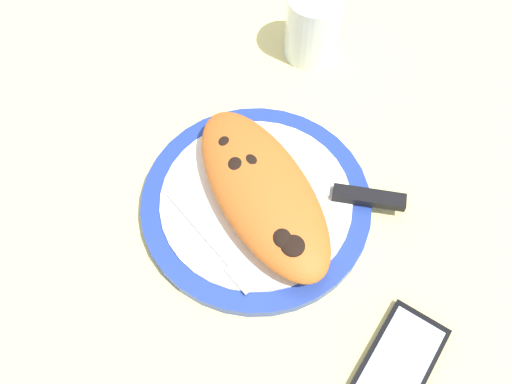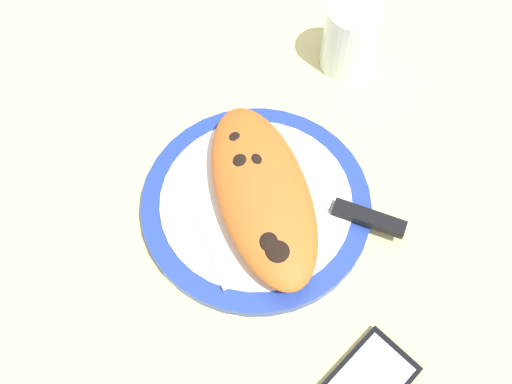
# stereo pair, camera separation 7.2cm
# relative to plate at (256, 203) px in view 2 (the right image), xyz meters

# --- Properties ---
(ground_plane) EXTENTS (1.50, 1.50, 0.03)m
(ground_plane) POSITION_rel_plate_xyz_m (0.00, 0.00, -0.02)
(ground_plane) COLOR #E5D684
(plate) EXTENTS (0.29, 0.29, 0.02)m
(plate) POSITION_rel_plate_xyz_m (0.00, 0.00, 0.00)
(plate) COLOR #233D99
(plate) RESTS_ON ground_plane
(calzone) EXTENTS (0.28, 0.17, 0.05)m
(calzone) POSITION_rel_plate_xyz_m (0.01, 0.01, 0.03)
(calzone) COLOR #C16023
(calzone) RESTS_ON plate
(fork) EXTENTS (0.16, 0.02, 0.00)m
(fork) POSITION_rel_plate_xyz_m (0.02, -0.08, 0.01)
(fork) COLOR silver
(fork) RESTS_ON plate
(knife) EXTENTS (0.19, 0.16, 0.01)m
(knife) POSITION_rel_plate_xyz_m (0.07, 0.09, 0.01)
(knife) COLOR silver
(knife) RESTS_ON plate
(water_glass) EXTENTS (0.08, 0.08, 0.10)m
(water_glass) POSITION_rel_plate_xyz_m (-0.14, 0.23, 0.04)
(water_glass) COLOR silver
(water_glass) RESTS_ON ground_plane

